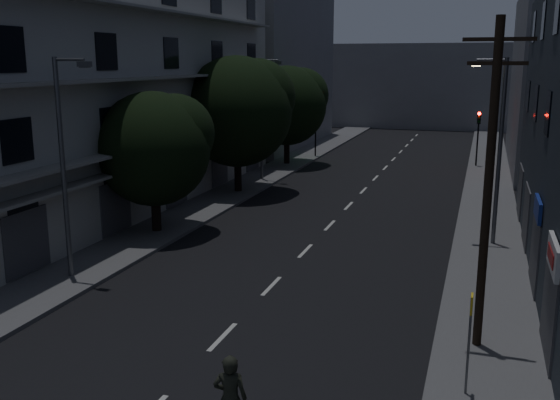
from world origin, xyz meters
The scene contains 18 objects.
ground centered at (0.00, 25.00, 0.00)m, with size 160.00×160.00×0.00m, color black.
sidewalk_left centered at (-7.50, 25.00, 0.07)m, with size 3.00×90.00×0.15m, color #565659.
sidewalk_right centered at (7.50, 25.00, 0.07)m, with size 3.00×90.00×0.15m, color #565659.
lane_markings centered at (0.00, 31.25, 0.01)m, with size 0.15×60.50×0.01m.
building_left centered at (-11.98, 18.00, 6.99)m, with size 7.00×36.00×14.00m.
building_far_left centered at (-12.00, 48.00, 8.00)m, with size 6.00×20.00×16.00m, color slate.
building_far_right centered at (12.00, 42.00, 6.50)m, with size 6.00×20.00×13.00m, color slate.
building_far_end centered at (0.00, 70.00, 5.00)m, with size 24.00×8.00×10.00m, color slate.
tree_near centered at (-7.42, 16.10, 4.24)m, with size 5.30×5.30×6.54m.
tree_mid centered at (-7.17, 25.88, 5.27)m, with size 6.66×6.66×8.19m.
tree_far centered at (-7.50, 36.91, 4.87)m, with size 6.09×6.09×7.53m.
traffic_signal_far_right centered at (6.58, 40.22, 3.10)m, with size 0.28×0.37×4.10m.
traffic_signal_far_left centered at (-6.44, 41.31, 3.10)m, with size 0.28×0.37×4.10m.
street_lamp_left_near centered at (-7.27, 9.37, 4.60)m, with size 1.51×0.25×8.00m.
street_lamp_right centered at (7.56, 18.76, 4.60)m, with size 1.51×0.25×8.00m.
street_lamp_left_far centered at (-7.07, 30.01, 4.60)m, with size 1.51×0.25×8.00m.
utility_pole centered at (7.18, 8.02, 4.87)m, with size 1.80×0.24×9.00m.
bus_stop_sign centered at (6.97, 5.13, 1.89)m, with size 0.06×0.35×2.52m.
Camera 1 is at (6.95, -9.28, 8.01)m, focal length 40.00 mm.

